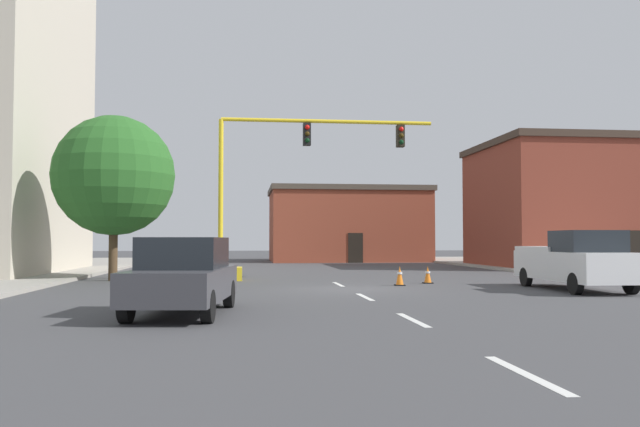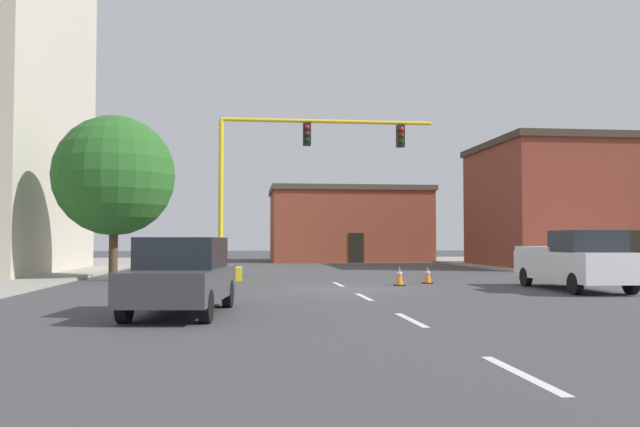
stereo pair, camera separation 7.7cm
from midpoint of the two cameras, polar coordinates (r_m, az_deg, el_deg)
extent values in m
plane|color=#424244|center=(22.15, 2.45, -6.71)|extent=(160.00, 160.00, 0.00)
cube|color=#9E998E|center=(31.48, -25.12, -5.07)|extent=(6.00, 56.00, 0.14)
cube|color=#9E998E|center=(34.30, 23.03, -4.86)|extent=(6.00, 56.00, 0.14)
cube|color=silver|center=(8.70, 17.43, -13.36)|extent=(0.16, 2.40, 0.01)
cube|color=silver|center=(13.85, 8.03, -9.28)|extent=(0.16, 2.40, 0.01)
cube|color=silver|center=(19.20, 3.86, -7.36)|extent=(0.16, 2.40, 0.01)
cube|color=silver|center=(24.61, 1.54, -6.26)|extent=(0.16, 2.40, 0.01)
cube|color=brown|center=(51.63, 2.33, -1.22)|extent=(12.07, 8.32, 5.40)
cube|color=#4C4238|center=(51.77, 2.33, 1.99)|extent=(12.37, 8.62, 0.40)
cube|color=black|center=(47.49, 3.11, -3.05)|extent=(1.10, 0.06, 2.20)
cube|color=brown|center=(43.04, 22.75, 0.41)|extent=(13.06, 9.38, 7.24)
cube|color=#3D2D23|center=(43.38, 22.67, 5.46)|extent=(13.36, 9.68, 0.40)
cube|color=black|center=(38.95, 26.21, -2.97)|extent=(1.10, 0.06, 2.20)
cube|color=yellow|center=(27.22, -8.89, -5.29)|extent=(1.80, 1.20, 0.55)
cylinder|color=yellow|center=(27.26, -8.84, 1.82)|extent=(0.20, 0.20, 6.20)
cylinder|color=yellow|center=(27.84, 0.62, 8.14)|extent=(9.03, 0.16, 0.16)
cube|color=black|center=(27.65, -1.25, 7.00)|extent=(0.32, 0.36, 0.95)
sphere|color=red|center=(27.51, -1.21, 7.63)|extent=(0.20, 0.20, 0.20)
sphere|color=#38280A|center=(27.46, -1.21, 7.06)|extent=(0.20, 0.20, 0.20)
sphere|color=black|center=(27.41, -1.21, 6.48)|extent=(0.20, 0.20, 0.20)
cube|color=black|center=(28.31, 7.03, 6.80)|extent=(0.32, 0.36, 0.95)
sphere|color=red|center=(28.17, 7.12, 7.41)|extent=(0.20, 0.20, 0.20)
sphere|color=#38280A|center=(28.12, 7.12, 6.85)|extent=(0.20, 0.20, 0.20)
sphere|color=black|center=(28.08, 7.12, 6.28)|extent=(0.20, 0.20, 0.20)
cylinder|color=#4C3823|center=(28.04, -17.88, -3.13)|extent=(0.36, 0.36, 2.49)
sphere|color=#286023|center=(28.16, -17.80, 3.21)|extent=(4.99, 4.99, 4.99)
cube|color=white|center=(23.37, 21.44, -4.32)|extent=(2.10, 5.44, 0.95)
cube|color=#1E2328|center=(22.56, 22.45, -2.28)|extent=(1.87, 1.83, 0.70)
cube|color=white|center=(24.43, 20.16, -2.94)|extent=(2.05, 2.84, 0.16)
cylinder|color=black|center=(22.23, 25.70, -5.58)|extent=(0.23, 0.68, 0.68)
cylinder|color=black|center=(21.36, 21.54, -5.79)|extent=(0.23, 0.68, 0.68)
cylinder|color=black|center=(25.44, 21.39, -5.21)|extent=(0.23, 0.68, 0.68)
cylinder|color=black|center=(24.68, 17.65, -5.36)|extent=(0.23, 0.68, 0.68)
cube|color=#3D3D42|center=(14.97, -12.14, -6.10)|extent=(2.34, 4.68, 0.70)
cube|color=#1E2328|center=(15.04, -12.04, -3.41)|extent=(1.95, 2.48, 0.70)
cylinder|color=black|center=(16.67, -13.84, -6.90)|extent=(0.29, 0.70, 0.68)
cylinder|color=black|center=(16.36, -8.17, -7.03)|extent=(0.29, 0.70, 0.68)
cylinder|color=black|center=(13.73, -16.90, -7.86)|extent=(0.29, 0.70, 0.68)
cylinder|color=black|center=(13.35, -10.04, -8.08)|extent=(0.29, 0.70, 0.68)
cube|color=black|center=(25.42, 9.42, -6.07)|extent=(0.36, 0.36, 0.04)
cone|color=orange|center=(25.40, 9.41, -5.32)|extent=(0.28, 0.28, 0.63)
cylinder|color=white|center=(25.40, 9.41, -5.15)|extent=(0.19, 0.19, 0.08)
cube|color=black|center=(24.05, 6.97, -6.30)|extent=(0.36, 0.36, 0.04)
cone|color=orange|center=(24.03, 6.96, -5.44)|extent=(0.28, 0.28, 0.68)
cylinder|color=white|center=(24.02, 6.96, -5.24)|extent=(0.19, 0.19, 0.08)
camera|label=1|loc=(0.04, -90.08, 0.00)|focal=36.23mm
camera|label=2|loc=(0.04, 89.92, 0.00)|focal=36.23mm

